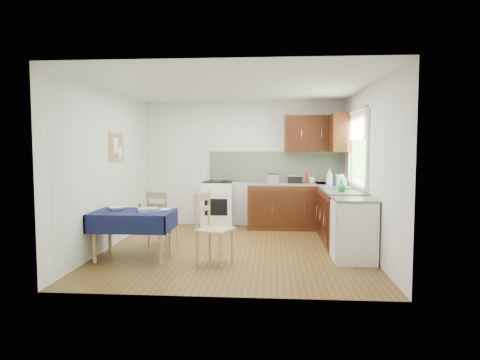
# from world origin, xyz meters

# --- Properties ---
(floor) EXTENTS (4.20, 4.20, 0.00)m
(floor) POSITION_xyz_m (0.00, 0.00, 0.00)
(floor) COLOR #543916
(floor) RESTS_ON ground
(ceiling) EXTENTS (4.00, 4.20, 0.02)m
(ceiling) POSITION_xyz_m (0.00, 0.00, 2.50)
(ceiling) COLOR white
(ceiling) RESTS_ON wall_back
(wall_back) EXTENTS (4.00, 0.02, 2.50)m
(wall_back) POSITION_xyz_m (0.00, 2.10, 1.25)
(wall_back) COLOR silver
(wall_back) RESTS_ON ground
(wall_front) EXTENTS (4.00, 0.02, 2.50)m
(wall_front) POSITION_xyz_m (0.00, -2.10, 1.25)
(wall_front) COLOR silver
(wall_front) RESTS_ON ground
(wall_left) EXTENTS (0.02, 4.20, 2.50)m
(wall_left) POSITION_xyz_m (-2.00, 0.00, 1.25)
(wall_left) COLOR silver
(wall_left) RESTS_ON ground
(wall_right) EXTENTS (0.02, 4.20, 2.50)m
(wall_right) POSITION_xyz_m (2.00, 0.00, 1.25)
(wall_right) COLOR silver
(wall_right) RESTS_ON ground
(base_cabinets) EXTENTS (1.90, 2.30, 0.86)m
(base_cabinets) POSITION_xyz_m (1.36, 1.26, 0.43)
(base_cabinets) COLOR black
(base_cabinets) RESTS_ON ground
(worktop_back) EXTENTS (1.90, 0.60, 0.04)m
(worktop_back) POSITION_xyz_m (1.05, 1.80, 0.88)
(worktop_back) COLOR slate
(worktop_back) RESTS_ON base_cabinets
(worktop_right) EXTENTS (0.60, 1.70, 0.04)m
(worktop_right) POSITION_xyz_m (1.70, 0.65, 0.88)
(worktop_right) COLOR slate
(worktop_right) RESTS_ON base_cabinets
(worktop_corner) EXTENTS (0.60, 0.60, 0.04)m
(worktop_corner) POSITION_xyz_m (1.70, 1.80, 0.88)
(worktop_corner) COLOR slate
(worktop_corner) RESTS_ON base_cabinets
(splashback) EXTENTS (2.70, 0.02, 0.60)m
(splashback) POSITION_xyz_m (0.65, 2.08, 1.20)
(splashback) COLOR beige
(splashback) RESTS_ON wall_back
(upper_cabinets) EXTENTS (1.20, 0.85, 0.70)m
(upper_cabinets) POSITION_xyz_m (1.52, 1.80, 1.85)
(upper_cabinets) COLOR black
(upper_cabinets) RESTS_ON wall_back
(stove) EXTENTS (0.60, 0.61, 0.92)m
(stove) POSITION_xyz_m (-0.50, 1.80, 0.46)
(stove) COLOR white
(stove) RESTS_ON ground
(window) EXTENTS (0.04, 1.48, 1.26)m
(window) POSITION_xyz_m (1.97, 0.70, 1.65)
(window) COLOR #2A5724
(window) RESTS_ON wall_right
(fridge) EXTENTS (0.58, 0.60, 0.89)m
(fridge) POSITION_xyz_m (1.70, -0.55, 0.44)
(fridge) COLOR white
(fridge) RESTS_ON ground
(corkboard) EXTENTS (0.04, 0.62, 0.47)m
(corkboard) POSITION_xyz_m (-1.97, 0.30, 1.60)
(corkboard) COLOR tan
(corkboard) RESTS_ON wall_left
(dining_table) EXTENTS (1.12, 0.76, 0.68)m
(dining_table) POSITION_xyz_m (-1.41, -0.60, 0.57)
(dining_table) COLOR #0E1B3A
(dining_table) RESTS_ON ground
(chair_far) EXTENTS (0.50, 0.50, 0.91)m
(chair_far) POSITION_xyz_m (-1.18, 0.08, 0.48)
(chair_far) COLOR tan
(chair_far) RESTS_ON ground
(chair_near) EXTENTS (0.56, 0.56, 0.98)m
(chair_near) POSITION_xyz_m (-0.26, -0.79, 0.52)
(chair_near) COLOR tan
(chair_near) RESTS_ON ground
(toaster) EXTENTS (0.23, 0.14, 0.18)m
(toaster) POSITION_xyz_m (0.58, 1.74, 0.98)
(toaster) COLOR silver
(toaster) RESTS_ON worktop_back
(sandwich_press) EXTENTS (0.27, 0.23, 0.16)m
(sandwich_press) POSITION_xyz_m (1.00, 1.74, 0.98)
(sandwich_press) COLOR black
(sandwich_press) RESTS_ON worktop_back
(sauce_bottle) EXTENTS (0.05, 0.05, 0.21)m
(sauce_bottle) POSITION_xyz_m (1.22, 1.67, 1.00)
(sauce_bottle) COLOR red
(sauce_bottle) RESTS_ON worktop_back
(yellow_packet) EXTENTS (0.14, 0.12, 0.16)m
(yellow_packet) POSITION_xyz_m (1.03, 1.87, 0.98)
(yellow_packet) COLOR gold
(yellow_packet) RESTS_ON worktop_back
(dish_rack) EXTENTS (0.47, 0.36, 0.22)m
(dish_rack) POSITION_xyz_m (1.69, 0.81, 0.93)
(dish_rack) COLOR gray
(dish_rack) RESTS_ON worktop_right
(kettle) EXTENTS (0.15, 0.15, 0.26)m
(kettle) POSITION_xyz_m (1.68, 0.47, 1.01)
(kettle) COLOR white
(kettle) RESTS_ON worktop_right
(cup) EXTENTS (0.17, 0.17, 0.11)m
(cup) POSITION_xyz_m (1.32, 1.72, 0.95)
(cup) COLOR silver
(cup) RESTS_ON worktop_back
(soap_bottle_a) EXTENTS (0.16, 0.16, 0.30)m
(soap_bottle_a) POSITION_xyz_m (1.60, 1.33, 1.05)
(soap_bottle_a) COLOR white
(soap_bottle_a) RESTS_ON worktop_right
(soap_bottle_b) EXTENTS (0.11, 0.11, 0.18)m
(soap_bottle_b) POSITION_xyz_m (1.67, 0.96, 0.99)
(soap_bottle_b) COLOR #1C42A4
(soap_bottle_b) RESTS_ON worktop_right
(soap_bottle_c) EXTENTS (0.16, 0.16, 0.17)m
(soap_bottle_c) POSITION_xyz_m (1.64, 0.17, 0.99)
(soap_bottle_c) COLOR #238132
(soap_bottle_c) RESTS_ON worktop_right
(plate_bowl) EXTENTS (0.25, 0.25, 0.05)m
(plate_bowl) POSITION_xyz_m (-1.67, -0.54, 0.70)
(plate_bowl) COLOR beige
(plate_bowl) RESTS_ON dining_table
(book) EXTENTS (0.17, 0.22, 0.02)m
(book) POSITION_xyz_m (-1.07, -0.44, 0.69)
(book) COLOR white
(book) RESTS_ON dining_table
(spice_jar) EXTENTS (0.05, 0.05, 0.09)m
(spice_jar) POSITION_xyz_m (-1.35, -0.48, 0.72)
(spice_jar) COLOR #268C27
(spice_jar) RESTS_ON dining_table
(tea_towel) EXTENTS (0.35, 0.31, 0.05)m
(tea_towel) POSITION_xyz_m (-1.19, -0.61, 0.70)
(tea_towel) COLOR #293398
(tea_towel) RESTS_ON dining_table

